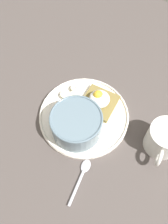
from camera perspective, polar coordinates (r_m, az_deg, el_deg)
ground_plane at (r=73.35cm, az=0.00°, el=-1.51°), size 120.00×120.00×2.00cm
plate at (r=71.76cm, az=0.00°, el=-0.85°), size 25.85×25.85×1.60cm
oatmeal_bowl at (r=66.46cm, az=-1.74°, el=-2.75°), size 13.90×13.90×7.17cm
toast_slice at (r=72.76cm, az=3.45°, el=2.06°), size 10.55×10.55×1.53cm
poached_egg at (r=70.72cm, az=3.49°, el=3.16°), size 5.96×5.84×4.05cm
banana_slice_front at (r=74.08cm, az=-2.31°, el=3.59°), size 4.62×4.63×1.44cm
banana_slice_left at (r=74.44cm, az=-4.34°, el=3.91°), size 3.98×3.95×1.60cm
banana_slice_back at (r=75.51cm, az=-1.92°, el=5.33°), size 4.10×4.14×1.59cm
banana_slice_right at (r=73.04cm, az=-4.12°, el=2.07°), size 3.99×3.92×1.54cm
coffee_mug at (r=67.95cm, az=17.74°, el=-5.87°), size 9.02×12.31×8.58cm
spoon at (r=65.82cm, az=-0.60°, el=-14.42°), size 4.17×12.62×0.80cm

